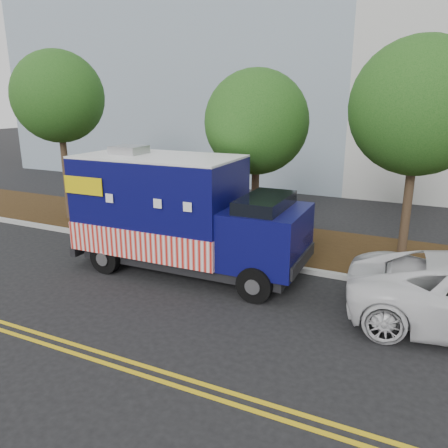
% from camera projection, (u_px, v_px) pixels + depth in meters
% --- Properties ---
extents(ground, '(120.00, 120.00, 0.00)m').
position_uv_depth(ground, '(191.00, 272.00, 12.77)').
color(ground, black).
rests_on(ground, ground).
extents(curb, '(120.00, 0.18, 0.15)m').
position_uv_depth(curb, '(213.00, 255.00, 13.96)').
color(curb, '#9E9E99').
rests_on(curb, ground).
extents(mulch_strip, '(120.00, 4.00, 0.15)m').
position_uv_depth(mulch_strip, '(239.00, 237.00, 15.78)').
color(mulch_strip, black).
rests_on(mulch_strip, ground).
extents(centerline_near, '(120.00, 0.10, 0.01)m').
position_uv_depth(centerline_near, '(83.00, 347.00, 8.91)').
color(centerline_near, gold).
rests_on(centerline_near, ground).
extents(centerline_far, '(120.00, 0.10, 0.01)m').
position_uv_depth(centerline_far, '(74.00, 353.00, 8.69)').
color(centerline_far, gold).
rests_on(centerline_far, ground).
extents(tree_a, '(3.48, 3.48, 6.70)m').
position_uv_depth(tree_a, '(58.00, 97.00, 16.73)').
color(tree_a, '#38281C').
rests_on(tree_a, ground).
extents(tree_b, '(3.40, 3.40, 5.85)m').
position_uv_depth(tree_b, '(256.00, 123.00, 14.17)').
color(tree_b, '#38281C').
rests_on(tree_b, ground).
extents(tree_c, '(3.83, 3.83, 6.58)m').
position_uv_depth(tree_c, '(419.00, 107.00, 12.14)').
color(tree_c, '#38281C').
rests_on(tree_c, ground).
extents(sign_post, '(0.06, 0.06, 2.40)m').
position_uv_depth(sign_post, '(93.00, 201.00, 16.27)').
color(sign_post, '#473828').
rests_on(sign_post, ground).
extents(food_truck, '(6.84, 2.71, 3.57)m').
position_uv_depth(food_truck, '(178.00, 217.00, 12.58)').
color(food_truck, black).
rests_on(food_truck, ground).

